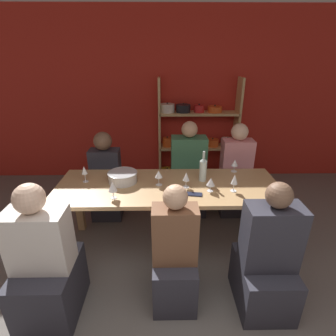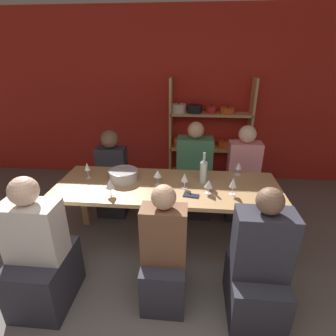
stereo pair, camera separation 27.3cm
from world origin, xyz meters
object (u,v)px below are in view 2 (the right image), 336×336
at_px(wine_glass_white_a, 158,174).
at_px(wine_glass_red_b, 209,184).
at_px(dining_table, 167,193).
at_px(wine_glass_white_b, 233,183).
at_px(wine_glass_white_c, 87,167).
at_px(shelf_unit, 208,142).
at_px(person_far_b, 114,182).
at_px(person_near_a, 41,261).
at_px(cell_phone, 191,196).
at_px(person_far_c, 241,183).
at_px(wine_glass_white_d, 185,178).
at_px(wine_glass_red_c, 110,184).
at_px(wine_glass_red_a, 239,166).
at_px(person_near_c, 164,261).
at_px(person_far_a, 194,180).
at_px(wine_bottle_green, 203,171).
at_px(mixing_bowl, 124,175).
at_px(person_near_b, 257,272).

xyz_separation_m(wine_glass_white_a, wine_glass_red_b, (0.51, -0.14, -0.02)).
relative_size(dining_table, wine_glass_white_b, 12.83).
bearing_deg(wine_glass_red_b, wine_glass_white_c, 169.85).
height_order(shelf_unit, person_far_b, shelf_unit).
bearing_deg(person_near_a, person_far_b, 83.04).
height_order(cell_phone, person_far_c, person_far_c).
height_order(wine_glass_white_d, person_far_c, person_far_c).
distance_m(shelf_unit, wine_glass_red_c, 2.28).
distance_m(wine_glass_red_a, person_far_b, 1.66).
distance_m(wine_glass_red_a, wine_glass_red_c, 1.41).
bearing_deg(wine_glass_red_b, wine_glass_white_a, 164.53).
distance_m(wine_glass_red_b, person_near_c, 0.82).
bearing_deg(person_near_a, person_far_c, 39.86).
height_order(wine_glass_red_c, person_far_b, person_far_b).
bearing_deg(wine_glass_red_a, person_far_a, 135.05).
xyz_separation_m(wine_glass_white_a, person_far_c, (1.01, 0.76, -0.44)).
bearing_deg(person_far_b, wine_glass_red_c, 106.38).
bearing_deg(wine_glass_white_b, wine_glass_white_a, 168.98).
distance_m(dining_table, wine_bottle_green, 0.45).
height_order(shelf_unit, person_near_c, shelf_unit).
bearing_deg(wine_glass_red_b, mixing_bowl, 166.10).
bearing_deg(wine_glass_white_d, person_far_a, 83.16).
bearing_deg(shelf_unit, wine_glass_white_b, -85.73).
relative_size(wine_bottle_green, wine_glass_white_c, 1.87).
bearing_deg(mixing_bowl, person_far_b, 117.64).
relative_size(shelf_unit, person_far_a, 1.36).
bearing_deg(shelf_unit, wine_bottle_green, -94.46).
bearing_deg(cell_phone, wine_glass_white_a, 148.49).
relative_size(wine_glass_white_c, person_far_a, 0.14).
xyz_separation_m(wine_glass_white_a, wine_glass_white_d, (0.28, -0.05, -0.01)).
distance_m(person_far_a, person_far_c, 0.63).
xyz_separation_m(mixing_bowl, wine_glass_red_b, (0.89, -0.22, 0.04)).
bearing_deg(wine_glass_red_a, wine_glass_white_a, -159.20).
distance_m(wine_glass_white_d, cell_phone, 0.20).
bearing_deg(wine_glass_white_b, wine_bottle_green, 138.33).
bearing_deg(person_near_c, person_near_b, -3.65).
bearing_deg(wine_glass_white_a, wine_glass_white_c, 173.43).
bearing_deg(wine_bottle_green, wine_glass_white_b, -41.67).
relative_size(wine_glass_white_d, wine_glass_red_c, 0.97).
bearing_deg(wine_glass_white_d, person_near_c, -101.84).
bearing_deg(person_far_c, mixing_bowl, 26.16).
bearing_deg(wine_glass_white_b, wine_glass_red_c, -174.23).
xyz_separation_m(dining_table, wine_glass_red_c, (-0.52, -0.25, 0.21)).
height_order(wine_glass_red_b, person_far_a, person_far_a).
xyz_separation_m(person_near_a, person_near_b, (1.78, 0.06, -0.02)).
bearing_deg(wine_glass_red_a, dining_table, -156.39).
bearing_deg(wine_glass_white_a, person_far_c, 37.09).
bearing_deg(wine_glass_white_c, dining_table, -6.33).
relative_size(wine_glass_white_d, person_far_b, 0.14).
distance_m(wine_bottle_green, wine_glass_white_b, 0.36).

